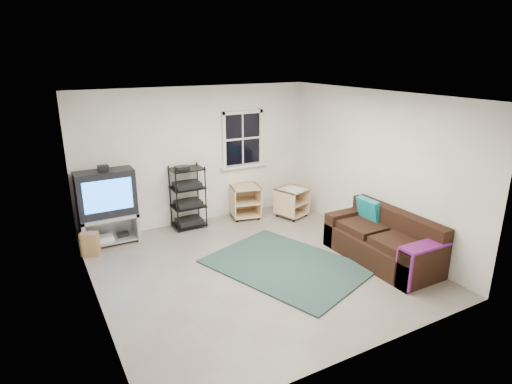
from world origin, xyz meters
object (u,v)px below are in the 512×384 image
side_table_right (291,200)px  sofa (383,243)px  side_table_left (245,200)px  tv_unit (107,201)px  av_rack (188,201)px

side_table_right → sofa: (0.20, -2.36, -0.03)m
side_table_left → sofa: bearing=-69.9°
side_table_right → sofa: 2.37m
sofa → tv_unit: bearing=142.7°
av_rack → side_table_left: 1.20m
tv_unit → side_table_left: bearing=0.2°
av_rack → side_table_left: size_ratio=1.81×
tv_unit → av_rack: bearing=0.9°
tv_unit → sofa: size_ratio=0.74×
av_rack → sofa: 3.59m
side_table_right → sofa: sofa is taller
av_rack → side_table_right: size_ratio=1.78×
side_table_left → av_rack: bearing=179.3°
tv_unit → sofa: bearing=-37.3°
av_rack → side_table_left: av_rack is taller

